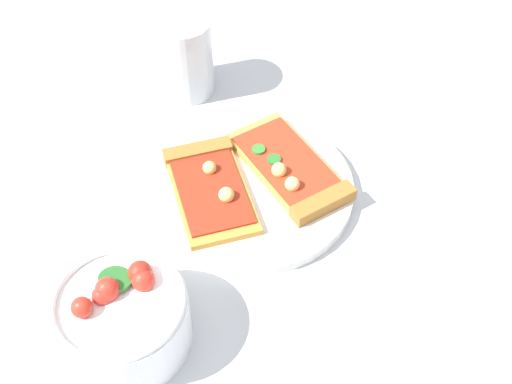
% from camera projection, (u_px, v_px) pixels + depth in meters
% --- Properties ---
extents(ground_plane, '(2.40, 2.40, 0.00)m').
position_uv_depth(ground_plane, '(273.00, 209.00, 0.79)').
color(ground_plane, silver).
rests_on(ground_plane, ground).
extents(plate, '(0.23, 0.23, 0.01)m').
position_uv_depth(plate, '(252.00, 189.00, 0.80)').
color(plate, white).
rests_on(plate, ground_plane).
extents(pizza_slice_near, '(0.16, 0.14, 0.02)m').
position_uv_depth(pizza_slice_near, '(209.00, 184.00, 0.78)').
color(pizza_slice_near, gold).
rests_on(pizza_slice_near, plate).
extents(pizza_slice_far, '(0.17, 0.11, 0.02)m').
position_uv_depth(pizza_slice_far, '(293.00, 171.00, 0.80)').
color(pizza_slice_far, gold).
rests_on(pizza_slice_far, plate).
extents(salad_bowl, '(0.13, 0.13, 0.08)m').
position_uv_depth(salad_bowl, '(122.00, 317.00, 0.65)').
color(salad_bowl, white).
rests_on(salad_bowl, ground_plane).
extents(soda_glass, '(0.07, 0.07, 0.11)m').
position_uv_depth(soda_glass, '(185.00, 58.00, 0.89)').
color(soda_glass, silver).
rests_on(soda_glass, ground_plane).
extents(paper_napkin, '(0.19, 0.19, 0.00)m').
position_uv_depth(paper_napkin, '(464.00, 259.00, 0.74)').
color(paper_napkin, white).
rests_on(paper_napkin, ground_plane).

